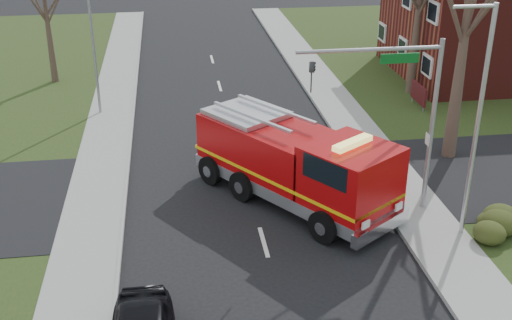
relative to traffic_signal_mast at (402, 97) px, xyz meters
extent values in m
plane|color=black|center=(-5.21, -1.50, -4.71)|extent=(120.00, 120.00, 0.00)
cube|color=gray|center=(0.99, -1.50, -4.63)|extent=(2.40, 80.00, 0.15)
cube|color=gray|center=(-11.41, -1.50, -4.63)|extent=(2.40, 80.00, 0.15)
cube|color=silver|center=(6.24, 16.50, -2.71)|extent=(0.12, 1.40, 1.20)
cube|color=#441013|center=(5.29, 11.00, -3.81)|extent=(0.12, 2.00, 1.00)
cylinder|color=gray|center=(5.29, 10.20, -4.26)|extent=(0.08, 0.08, 0.90)
cylinder|color=gray|center=(5.29, 11.80, -4.26)|extent=(0.08, 0.08, 0.90)
cone|color=#3E2D24|center=(4.29, 4.50, 1.29)|extent=(0.64, 0.64, 12.00)
cone|color=#3E2D24|center=(5.79, 13.50, 0.54)|extent=(0.56, 0.56, 10.50)
cone|color=#3E2D24|center=(-15.21, 18.50, -0.21)|extent=(0.44, 0.44, 9.00)
cylinder|color=gray|center=(1.29, 0.00, -1.31)|extent=(0.18, 0.18, 6.80)
cylinder|color=gray|center=(-1.31, 0.00, 1.79)|extent=(5.20, 0.14, 0.14)
cube|color=#0C591E|center=(-0.21, 0.00, 1.44)|extent=(1.40, 0.06, 0.35)
imported|color=black|center=(-3.31, 0.00, 1.44)|extent=(0.22, 0.18, 1.10)
cylinder|color=#B7BABF|center=(1.99, -2.00, -0.51)|extent=(0.16, 0.16, 8.40)
cylinder|color=#B7BABF|center=(1.29, -2.00, 3.59)|extent=(1.40, 0.12, 0.12)
cylinder|color=gray|center=(-12.01, 12.50, -1.21)|extent=(0.14, 0.14, 7.00)
cube|color=#A50709|center=(-4.38, 2.63, -2.98)|extent=(5.68, 6.40, 2.34)
cube|color=#A50709|center=(-1.96, -0.84, -2.82)|extent=(4.03, 4.03, 2.67)
cube|color=#B7BABF|center=(-3.62, 1.53, -3.93)|extent=(7.35, 8.78, 0.50)
cube|color=#E5B20C|center=(-3.62, 1.53, -3.32)|extent=(7.36, 8.79, 0.13)
cube|color=black|center=(-1.26, -1.84, -1.98)|extent=(2.19, 1.57, 0.95)
cube|color=#E5D866|center=(-1.96, -0.84, -1.31)|extent=(1.68, 1.34, 0.20)
cylinder|color=black|center=(-3.08, -1.76, -4.10)|extent=(1.02, 1.23, 1.22)
cylinder|color=black|center=(-0.71, -0.10, -4.10)|extent=(1.02, 1.23, 1.22)
cylinder|color=black|center=(-6.71, 3.45, -4.10)|extent=(1.02, 1.23, 1.22)
cylinder|color=black|center=(-4.34, 5.10, -4.10)|extent=(1.02, 1.23, 1.22)
camera|label=1|loc=(-8.21, -20.87, 7.57)|focal=45.00mm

